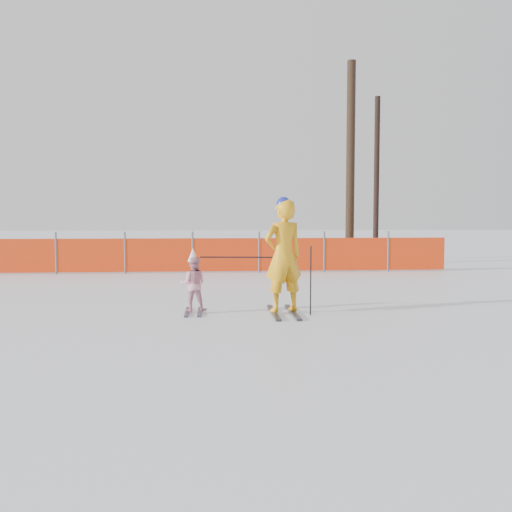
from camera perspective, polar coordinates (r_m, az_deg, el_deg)
The scene contains 6 objects.
ground at distance 9.79m, azimuth 0.24°, elevation -6.05°, with size 120.00×120.00×0.00m, color white.
adult at distance 9.96m, azimuth 2.75°, elevation 0.05°, with size 0.83×1.54×2.05m.
child at distance 10.12m, azimuth -6.30°, elevation -2.74°, with size 0.49×0.96×1.15m.
ski_poles at distance 9.91m, azimuth 1.61°, elevation -1.23°, with size 1.92×0.41×1.20m.
safety_fence at distance 17.27m, azimuth -10.27°, elevation 0.11°, with size 17.82×0.06×1.25m.
tree_trunks at distance 20.96m, azimuth 10.24°, elevation 8.58°, with size 1.74×2.12×7.05m.
Camera 1 is at (-0.82, -9.60, 1.71)m, focal length 40.00 mm.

